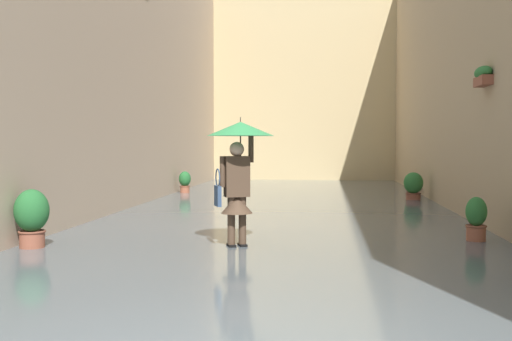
{
  "coord_description": "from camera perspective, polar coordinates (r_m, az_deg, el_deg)",
  "views": [
    {
      "loc": [
        -0.87,
        3.96,
        1.7
      ],
      "look_at": [
        0.19,
        -5.74,
        1.26
      ],
      "focal_mm": 43.26,
      "sensor_mm": 36.0,
      "label": 1
    }
  ],
  "objects": [
    {
      "name": "building_facade_right",
      "position": [
        16.55,
        -14.19,
        10.74
      ],
      "size": [
        2.04,
        26.82,
        8.13
      ],
      "color": "tan",
      "rests_on": "ground_plane"
    },
    {
      "name": "ground_plane",
      "position": [
        15.49,
        2.99,
        -3.69
      ],
      "size": [
        60.0,
        60.0,
        0.0
      ],
      "primitive_type": "plane",
      "color": "#605B56"
    },
    {
      "name": "potted_plant_far_left",
      "position": [
        18.13,
        14.34,
        -1.39
      ],
      "size": [
        0.55,
        0.55,
        0.85
      ],
      "color": "brown",
      "rests_on": "ground_plane"
    },
    {
      "name": "potted_plant_mid_left",
      "position": [
        10.88,
        19.69,
        -4.32
      ],
      "size": [
        0.35,
        0.35,
        0.8
      ],
      "color": "#9E563D",
      "rests_on": "ground_plane"
    },
    {
      "name": "potted_plant_near_right",
      "position": [
        20.11,
        -6.59,
        -1.06
      ],
      "size": [
        0.39,
        0.39,
        0.76
      ],
      "color": "#9E563D",
      "rests_on": "ground_plane"
    },
    {
      "name": "building_facade_far",
      "position": [
        27.81,
        4.46,
        7.83
      ],
      "size": [
        11.44,
        1.8,
        8.46
      ],
      "primitive_type": "cube",
      "color": "tan",
      "rests_on": "ground_plane"
    },
    {
      "name": "potted_plant_far_right",
      "position": [
        10.19,
        -20.03,
        -4.06
      ],
      "size": [
        0.53,
        0.53,
        0.98
      ],
      "color": "brown",
      "rests_on": "ground_plane"
    },
    {
      "name": "building_facade_left",
      "position": [
        16.05,
        20.82,
        11.18
      ],
      "size": [
        2.04,
        26.82,
        8.28
      ],
      "color": "tan",
      "rests_on": "ground_plane"
    },
    {
      "name": "person_wading",
      "position": [
        9.65,
        -1.62,
        1.37
      ],
      "size": [
        1.05,
        1.05,
        2.09
      ],
      "color": "black",
      "rests_on": "ground_plane"
    },
    {
      "name": "flood_water",
      "position": [
        15.48,
        2.99,
        -3.57
      ],
      "size": [
        8.64,
        28.82,
        0.07
      ],
      "primitive_type": "cube",
      "color": "#515B60",
      "rests_on": "ground_plane"
    },
    {
      "name": "potted_plant_near_left",
      "position": [
        19.99,
        14.15,
        -1.15
      ],
      "size": [
        0.41,
        0.41,
        0.73
      ],
      "color": "brown",
      "rests_on": "ground_plane"
    }
  ]
}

